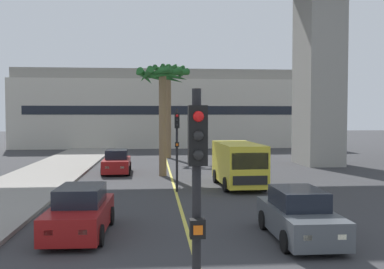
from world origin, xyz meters
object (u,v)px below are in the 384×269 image
object	(u,v)px
car_queue_third	(117,162)
traffic_light_median_far	(177,138)
palm_tree_mid_median	(169,87)
car_queue_second	(80,213)
car_queue_front	(299,216)
traffic_light_median_near	(197,204)
palm_tree_near_median	(162,89)
delivery_van	(238,163)

from	to	relation	value
car_queue_third	traffic_light_median_far	size ratio (longest dim) A/B	0.98
traffic_light_median_far	palm_tree_mid_median	bearing A→B (deg)	89.33
car_queue_second	palm_tree_mid_median	distance (m)	26.16
palm_tree_mid_median	car_queue_third	bearing A→B (deg)	-110.62
car_queue_front	traffic_light_median_far	world-z (taller)	traffic_light_median_far
car_queue_front	car_queue_second	distance (m)	6.97
traffic_light_median_near	car_queue_second	bearing A→B (deg)	108.71
car_queue_third	traffic_light_median_near	size ratio (longest dim) A/B	0.98
car_queue_second	palm_tree_near_median	bearing A→B (deg)	77.69
car_queue_front	delivery_van	size ratio (longest dim) A/B	0.78
car_queue_second	car_queue_third	bearing A→B (deg)	90.28
car_queue_second	traffic_light_median_far	bearing A→B (deg)	64.89
car_queue_second	car_queue_third	world-z (taller)	same
car_queue_second	traffic_light_median_far	xyz separation A→B (m)	(3.54, 7.56, 1.99)
car_queue_second	palm_tree_near_median	xyz separation A→B (m)	(2.95, 13.51, 4.84)
car_queue_second	car_queue_third	distance (m)	15.09
car_queue_second	palm_tree_near_median	distance (m)	14.64
car_queue_front	palm_tree_near_median	bearing A→B (deg)	105.07
car_queue_front	palm_tree_near_median	distance (m)	15.88
palm_tree_near_median	car_queue_second	bearing A→B (deg)	-102.31
car_queue_front	delivery_van	world-z (taller)	delivery_van
car_queue_front	car_queue_third	distance (m)	17.62
palm_tree_mid_median	traffic_light_median_near	bearing A→B (deg)	-91.40
car_queue_third	delivery_van	size ratio (longest dim) A/B	0.78
car_queue_front	car_queue_third	world-z (taller)	same
car_queue_front	traffic_light_median_near	xyz separation A→B (m)	(-3.96, -7.52, 1.99)
car_queue_front	delivery_van	xyz separation A→B (m)	(0.05, 9.98, 0.57)
car_queue_second	palm_tree_mid_median	world-z (taller)	palm_tree_mid_median
traffic_light_median_near	palm_tree_near_median	world-z (taller)	palm_tree_near_median
traffic_light_median_far	car_queue_third	bearing A→B (deg)	115.67
car_queue_third	palm_tree_mid_median	size ratio (longest dim) A/B	0.49
car_queue_front	car_queue_second	xyz separation A→B (m)	(-6.88, 1.10, 0.00)
car_queue_front	traffic_light_median_far	size ratio (longest dim) A/B	0.98
car_queue_second	traffic_light_median_far	size ratio (longest dim) A/B	0.99
palm_tree_near_median	palm_tree_mid_median	distance (m)	11.81
car_queue_third	traffic_light_median_near	distance (m)	23.98
car_queue_second	traffic_light_median_near	bearing A→B (deg)	-71.29
car_queue_second	delivery_van	xyz separation A→B (m)	(6.93, 8.88, 0.57)
car_queue_second	palm_tree_mid_median	size ratio (longest dim) A/B	0.49
car_queue_second	car_queue_front	bearing A→B (deg)	-9.10
palm_tree_near_median	palm_tree_mid_median	size ratio (longest dim) A/B	0.82
traffic_light_median_near	palm_tree_near_median	size ratio (longest dim) A/B	0.61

